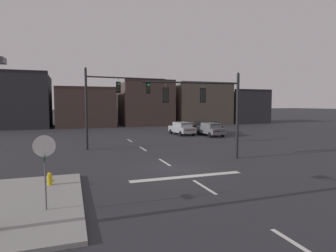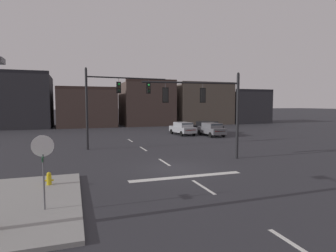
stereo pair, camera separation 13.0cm
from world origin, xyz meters
name	(u,v)px [view 1 (the left image)]	position (x,y,z in m)	size (l,w,h in m)	color
ground_plane	(175,169)	(0.00, 0.00, 0.00)	(400.00, 400.00, 0.00)	#2B2B30
sidewalk_near_corner	(14,205)	(-8.04, -4.00, 0.07)	(5.00, 8.00, 0.15)	gray
stop_bar_paint	(188,177)	(0.00, -2.00, 0.00)	(6.40, 0.50, 0.01)	silver
lane_centreline	(165,162)	(0.00, 2.00, 0.00)	(0.16, 26.40, 0.01)	silver
signal_mast_near_side	(210,103)	(3.31, 1.84, 4.03)	(6.90, 0.93, 6.15)	black
signal_mast_far_side	(111,96)	(-2.56, 9.34, 4.65)	(7.36, 0.73, 7.03)	black
stop_sign	(45,155)	(-6.81, -5.12, 2.14)	(0.76, 0.64, 2.83)	#56565B
car_lot_nearside	(182,128)	(7.43, 17.40, 0.86)	(2.24, 4.58, 1.61)	#9EA0A5
car_lot_middle	(211,129)	(10.27, 15.01, 0.86)	(1.99, 4.49, 1.61)	slate
car_lot_farside	(205,127)	(11.05, 18.01, 0.86)	(4.09, 4.59, 1.61)	black
fire_hydrant	(50,181)	(-6.91, -1.81, 0.33)	(0.40, 0.30, 0.75)	gold
building_row	(130,105)	(4.62, 36.35, 3.69)	(52.84, 13.86, 9.02)	#2D2D33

